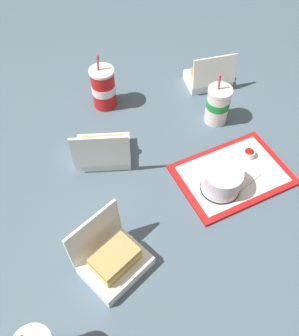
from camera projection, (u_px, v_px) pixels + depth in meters
name	position (u px, v px, depth m)	size (l,w,h in m)	color
ground_plane	(144.00, 177.00, 1.27)	(3.20, 3.20, 0.00)	#4C6070
food_tray	(232.00, 175.00, 1.27)	(0.39, 0.29, 0.01)	red
cake_container	(222.00, 181.00, 1.19)	(0.13, 0.13, 0.09)	black
ketchup_cup	(249.00, 154.00, 1.30)	(0.04, 0.04, 0.02)	white
napkin_stack	(228.00, 163.00, 1.29)	(0.10, 0.10, 0.00)	white
plastic_fork	(250.00, 181.00, 1.24)	(0.11, 0.01, 0.01)	white
clamshell_hotdog_left	(103.00, 150.00, 1.29)	(0.24, 0.23, 0.18)	white
clamshell_sandwich_right	(113.00, 260.00, 1.04)	(0.21, 0.19, 0.18)	white
clamshell_hotdog_corner	(209.00, 76.00, 1.54)	(0.21, 0.17, 0.16)	white
soda_cup_right	(218.00, 105.00, 1.38)	(0.09, 0.09, 0.21)	white
soda_cup_left	(103.00, 88.00, 1.43)	(0.09, 0.09, 0.23)	red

